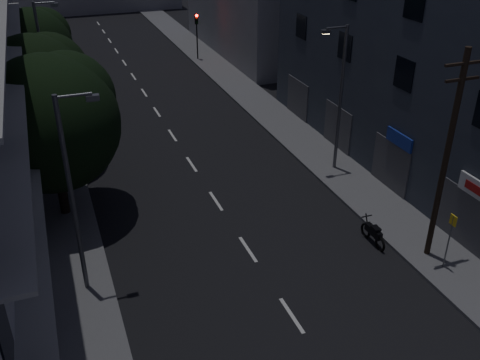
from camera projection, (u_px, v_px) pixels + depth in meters
ground at (171, 133)px, 35.26m from camera, size 160.00×160.00×0.00m
sidewalk_left at (52, 148)px, 32.90m from camera, size 3.00×90.00×0.15m
sidewalk_right at (274, 117)px, 37.56m from camera, size 3.00×90.00×0.15m
lane_markings at (150, 102)px, 40.41m from camera, size 0.15×60.50×0.01m
building_right at (445, 81)px, 27.32m from camera, size 6.19×28.00×11.00m
tree_near at (50, 118)px, 24.00m from camera, size 6.33×6.33×7.81m
tree_mid at (36, 86)px, 28.80m from camera, size 6.03×6.03×7.42m
tree_far at (34, 44)px, 38.09m from camera, size 5.53×5.53×6.83m
traffic_signal_far_right at (197, 27)px, 48.93m from camera, size 0.28×0.37×4.10m
traffic_signal_far_left at (46, 38)px, 45.11m from camera, size 0.28×0.37×4.10m
street_lamp_left_near at (74, 189)px, 19.20m from camera, size 1.51×0.25×8.00m
street_lamp_right at (339, 93)px, 28.37m from camera, size 1.51×0.25×8.00m
street_lamp_left_far at (45, 59)px, 34.02m from camera, size 1.51×0.25×8.00m
utility_pole at (447, 155)px, 21.01m from camera, size 1.80×0.24×9.00m
bus_stop_sign at (451, 232)px, 21.58m from camera, size 0.06×0.35×2.52m
motorcycle at (373, 234)px, 23.98m from camera, size 0.54×1.87×1.20m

